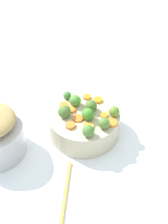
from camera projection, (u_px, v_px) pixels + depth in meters
The scene contains 19 objects.
tabletop at pixel (94, 132), 1.24m from camera, with size 2.40×2.40×0.02m, color white.
serving_bowl_carrots at pixel (84, 123), 1.19m from camera, with size 0.25×0.25×0.09m, color #BBB193.
carrot_slice_0 at pixel (104, 115), 1.15m from camera, with size 0.03×0.03×0.01m, color orange.
carrot_slice_1 at pixel (87, 97), 1.22m from camera, with size 0.03×0.03×0.01m, color orange.
carrot_slice_2 at pixel (88, 126), 1.12m from camera, with size 0.04×0.04×0.01m, color orange.
carrot_slice_3 at pixel (64, 106), 1.18m from camera, with size 0.03×0.03×0.01m, color orange.
carrot_slice_4 at pixel (78, 118), 1.14m from camera, with size 0.04×0.04×0.01m, color orange.
carrot_slice_5 at pixel (98, 100), 1.21m from camera, with size 0.03×0.03×0.01m, color orange.
carrot_slice_6 at pixel (112, 122), 1.13m from camera, with size 0.04×0.04×0.01m, color orange.
carrot_slice_7 at pixel (70, 125), 1.12m from camera, with size 0.03×0.03×0.01m, color orange.
carrot_slice_8 at pixel (71, 110), 1.17m from camera, with size 0.03×0.03×0.01m, color orange.
brussels_sprout_0 at pixel (88, 114), 1.13m from camera, with size 0.04×0.04×0.04m, color #43872A.
brussels_sprout_1 at pixel (114, 112), 1.15m from camera, with size 0.04×0.04×0.04m, color olive.
brussels_sprout_2 at pixel (64, 112), 1.14m from camera, with size 0.04×0.04×0.04m, color #4A6E2F.
brussels_sprout_3 at pixel (67, 95), 1.21m from camera, with size 0.03×0.03×0.03m, color #427D3A.
brussels_sprout_4 at pixel (104, 123), 1.10m from camera, with size 0.04×0.04×0.04m, color #517731.
brussels_sprout_5 at pixel (75, 101), 1.18m from camera, with size 0.04×0.04×0.04m, color #4B8935.
brussels_sprout_6 at pixel (91, 106), 1.16m from camera, with size 0.04×0.04×0.04m, color #4A6C2A.
brussels_sprout_7 at pixel (88, 131), 1.08m from camera, with size 0.04×0.04×0.04m, color #497530.
Camera 1 is at (0.84, -0.12, 0.92)m, focal length 54.76 mm.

